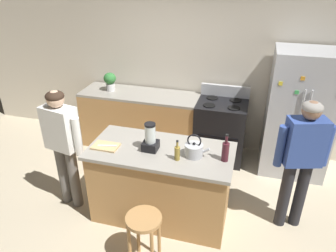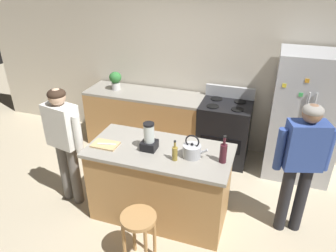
{
  "view_description": "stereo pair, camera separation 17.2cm",
  "coord_description": "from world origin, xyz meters",
  "px_view_note": "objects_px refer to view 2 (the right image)",
  "views": [
    {
      "loc": [
        0.9,
        -2.9,
        2.83
      ],
      "look_at": [
        0.0,
        0.3,
        1.1
      ],
      "focal_mm": 33.68,
      "sensor_mm": 36.0,
      "label": 1
    },
    {
      "loc": [
        1.06,
        -2.85,
        2.83
      ],
      "look_at": [
        0.0,
        0.3,
        1.1
      ],
      "focal_mm": 33.68,
      "sensor_mm": 36.0,
      "label": 2
    }
  ],
  "objects_px": {
    "bottle_wine": "(223,153)",
    "cutting_board": "(105,145)",
    "chef_knife": "(107,144)",
    "refrigerator": "(304,117)",
    "bottle_vinegar": "(175,153)",
    "person_by_sink_right": "(302,159)",
    "potted_plant": "(115,79)",
    "tea_kettle": "(192,150)",
    "blender_appliance": "(149,138)",
    "bar_stool": "(139,227)",
    "stove_range": "(224,131)",
    "person_by_island_left": "(64,137)",
    "kitchen_island": "(160,183)"
  },
  "relations": [
    {
      "from": "person_by_sink_right",
      "to": "potted_plant",
      "type": "distance_m",
      "value": 3.13
    },
    {
      "from": "bottle_wine",
      "to": "cutting_board",
      "type": "bearing_deg",
      "value": -175.95
    },
    {
      "from": "blender_appliance",
      "to": "bottle_vinegar",
      "type": "relative_size",
      "value": 1.39
    },
    {
      "from": "refrigerator",
      "to": "cutting_board",
      "type": "bearing_deg",
      "value": -143.96
    },
    {
      "from": "stove_range",
      "to": "blender_appliance",
      "type": "height_order",
      "value": "blender_appliance"
    },
    {
      "from": "chef_knife",
      "to": "potted_plant",
      "type": "bearing_deg",
      "value": 100.51
    },
    {
      "from": "tea_kettle",
      "to": "cutting_board",
      "type": "relative_size",
      "value": 0.92
    },
    {
      "from": "stove_range",
      "to": "tea_kettle",
      "type": "height_order",
      "value": "tea_kettle"
    },
    {
      "from": "refrigerator",
      "to": "bar_stool",
      "type": "relative_size",
      "value": 2.9
    },
    {
      "from": "bar_stool",
      "to": "bottle_wine",
      "type": "xyz_separation_m",
      "value": [
        0.67,
        0.73,
        0.57
      ]
    },
    {
      "from": "bottle_vinegar",
      "to": "tea_kettle",
      "type": "height_order",
      "value": "tea_kettle"
    },
    {
      "from": "stove_range",
      "to": "bar_stool",
      "type": "xyz_separation_m",
      "value": [
        -0.46,
        -2.27,
        0.01
      ]
    },
    {
      "from": "person_by_island_left",
      "to": "kitchen_island",
      "type": "bearing_deg",
      "value": 5.22
    },
    {
      "from": "cutting_board",
      "to": "chef_knife",
      "type": "xyz_separation_m",
      "value": [
        0.02,
        -0.0,
        0.01
      ]
    },
    {
      "from": "potted_plant",
      "to": "kitchen_island",
      "type": "bearing_deg",
      "value": -49.28
    },
    {
      "from": "cutting_board",
      "to": "bottle_vinegar",
      "type": "bearing_deg",
      "value": -1.96
    },
    {
      "from": "person_by_sink_right",
      "to": "tea_kettle",
      "type": "xyz_separation_m",
      "value": [
        -1.13,
        -0.29,
        0.05
      ]
    },
    {
      "from": "bar_stool",
      "to": "cutting_board",
      "type": "height_order",
      "value": "cutting_board"
    },
    {
      "from": "stove_range",
      "to": "person_by_sink_right",
      "type": "bearing_deg",
      "value": -51.47
    },
    {
      "from": "stove_range",
      "to": "bottle_wine",
      "type": "relative_size",
      "value": 3.58
    },
    {
      "from": "refrigerator",
      "to": "blender_appliance",
      "type": "height_order",
      "value": "refrigerator"
    },
    {
      "from": "bar_stool",
      "to": "blender_appliance",
      "type": "distance_m",
      "value": 0.95
    },
    {
      "from": "refrigerator",
      "to": "bottle_vinegar",
      "type": "xyz_separation_m",
      "value": [
        -1.37,
        -1.65,
        0.12
      ]
    },
    {
      "from": "refrigerator",
      "to": "cutting_board",
      "type": "distance_m",
      "value": 2.75
    },
    {
      "from": "refrigerator",
      "to": "potted_plant",
      "type": "height_order",
      "value": "refrigerator"
    },
    {
      "from": "bar_stool",
      "to": "bottle_wine",
      "type": "relative_size",
      "value": 2.0
    },
    {
      "from": "person_by_island_left",
      "to": "person_by_sink_right",
      "type": "xyz_separation_m",
      "value": [
        2.71,
        0.37,
        0.02
      ]
    },
    {
      "from": "refrigerator",
      "to": "chef_knife",
      "type": "distance_m",
      "value": 2.73
    },
    {
      "from": "potted_plant",
      "to": "blender_appliance",
      "type": "bearing_deg",
      "value": -52.24
    },
    {
      "from": "kitchen_island",
      "to": "bottle_vinegar",
      "type": "distance_m",
      "value": 0.62
    },
    {
      "from": "chef_knife",
      "to": "cutting_board",
      "type": "bearing_deg",
      "value": 166.87
    },
    {
      "from": "refrigerator",
      "to": "person_by_sink_right",
      "type": "height_order",
      "value": "refrigerator"
    },
    {
      "from": "blender_appliance",
      "to": "potted_plant",
      "type": "bearing_deg",
      "value": 127.76
    },
    {
      "from": "potted_plant",
      "to": "stove_range",
      "type": "bearing_deg",
      "value": -0.8
    },
    {
      "from": "person_by_island_left",
      "to": "tea_kettle",
      "type": "height_order",
      "value": "person_by_island_left"
    },
    {
      "from": "refrigerator",
      "to": "bottle_wine",
      "type": "relative_size",
      "value": 5.79
    },
    {
      "from": "bar_stool",
      "to": "potted_plant",
      "type": "height_order",
      "value": "potted_plant"
    },
    {
      "from": "stove_range",
      "to": "bottle_vinegar",
      "type": "distance_m",
      "value": 1.78
    },
    {
      "from": "person_by_sink_right",
      "to": "chef_knife",
      "type": "bearing_deg",
      "value": -169.78
    },
    {
      "from": "blender_appliance",
      "to": "refrigerator",
      "type": "bearing_deg",
      "value": 41.79
    },
    {
      "from": "bottle_wine",
      "to": "cutting_board",
      "type": "relative_size",
      "value": 1.05
    },
    {
      "from": "person_by_island_left",
      "to": "cutting_board",
      "type": "relative_size",
      "value": 5.25
    },
    {
      "from": "person_by_sink_right",
      "to": "chef_knife",
      "type": "height_order",
      "value": "person_by_sink_right"
    },
    {
      "from": "stove_range",
      "to": "person_by_island_left",
      "type": "height_order",
      "value": "person_by_island_left"
    },
    {
      "from": "person_by_sink_right",
      "to": "person_by_island_left",
      "type": "bearing_deg",
      "value": -172.17
    },
    {
      "from": "refrigerator",
      "to": "bottle_vinegar",
      "type": "distance_m",
      "value": 2.15
    },
    {
      "from": "bottle_vinegar",
      "to": "bottle_wine",
      "type": "height_order",
      "value": "bottle_wine"
    },
    {
      "from": "bottle_vinegar",
      "to": "tea_kettle",
      "type": "bearing_deg",
      "value": 37.72
    },
    {
      "from": "blender_appliance",
      "to": "tea_kettle",
      "type": "xyz_separation_m",
      "value": [
        0.5,
        0.0,
        -0.06
      ]
    },
    {
      "from": "chef_knife",
      "to": "bottle_wine",
      "type": "bearing_deg",
      "value": -9.02
    }
  ]
}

